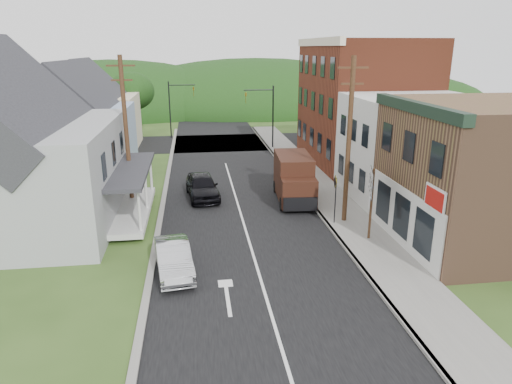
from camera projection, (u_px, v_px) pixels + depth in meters
name	position (u px, v px, depth m)	size (l,w,h in m)	color
ground	(253.00, 255.00, 21.57)	(120.00, 120.00, 0.00)	#2D4719
road	(234.00, 192.00, 31.02)	(9.00, 90.00, 0.02)	black
cross_road	(219.00, 143.00, 47.07)	(60.00, 9.00, 0.02)	black
sidewalk_right	(326.00, 196.00, 29.87)	(2.80, 55.00, 0.15)	slate
curb_right	(306.00, 197.00, 29.70)	(0.20, 55.00, 0.15)	slate
curb_left	(163.00, 204.00, 28.51)	(0.30, 55.00, 0.12)	slate
storefront_tan	(485.00, 175.00, 21.98)	(8.00, 8.00, 7.00)	brown
storefront_white	(413.00, 148.00, 29.14)	(8.00, 7.00, 6.50)	silver
storefront_red	(362.00, 103.00, 37.58)	(8.00, 12.00, 10.00)	maroon
house_gray	(17.00, 148.00, 24.41)	(10.20, 12.24, 8.35)	#96989B
house_blue	(83.00, 125.00, 35.09)	(7.14, 8.16, 7.28)	#93A7C8
house_cream	(98.00, 110.00, 43.52)	(7.14, 8.16, 7.28)	beige
utility_pole_right	(349.00, 141.00, 24.20)	(1.60, 0.26, 9.00)	#472D19
utility_pole_left	(126.00, 131.00, 26.88)	(1.60, 0.26, 9.00)	#472D19
traffic_signal_right	(266.00, 110.00, 43.19)	(2.87, 0.20, 6.00)	black
traffic_signal_left	(176.00, 103.00, 48.69)	(2.87, 0.20, 6.00)	black
tree_left_d	(132.00, 91.00, 49.16)	(4.80, 4.80, 6.94)	#382616
forested_ridge	(209.00, 109.00, 73.52)	(90.00, 30.00, 16.00)	black
silver_sedan	(174.00, 259.00, 19.67)	(1.42, 4.06, 1.34)	silver
dark_sedan	(202.00, 186.00, 29.54)	(1.88, 4.66, 1.59)	black
delivery_van	(294.00, 179.00, 28.77)	(2.47, 5.33, 2.91)	black
route_sign_cluster	(371.00, 194.00, 22.44)	(0.71, 2.00, 3.63)	#472D19
warning_sign	(335.00, 192.00, 24.64)	(0.14, 0.76, 2.74)	black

